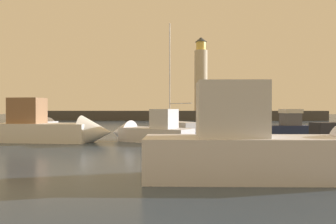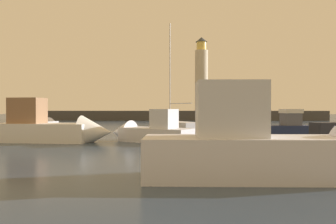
# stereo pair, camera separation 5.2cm
# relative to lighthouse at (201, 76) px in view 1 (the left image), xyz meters

# --- Properties ---
(ground_plane) EXTENTS (220.00, 220.00, 0.00)m
(ground_plane) POSITION_rel_lighthouse_xyz_m (-5.53, -33.28, -9.63)
(ground_plane) COLOR #2D3D51
(breakwater) EXTENTS (64.08, 4.11, 2.06)m
(breakwater) POSITION_rel_lighthouse_xyz_m (-5.53, 0.00, -8.59)
(breakwater) COLOR #423F3D
(breakwater) RESTS_ON ground_plane
(lighthouse) EXTENTS (2.80, 2.80, 15.97)m
(lighthouse) POSITION_rel_lighthouse_xyz_m (0.00, 0.00, 0.00)
(lighthouse) COLOR beige
(lighthouse) RESTS_ON breakwater
(motorboat_0) EXTENTS (9.17, 3.26, 3.82)m
(motorboat_0) POSITION_rel_lighthouse_xyz_m (-14.40, -44.80, -8.62)
(motorboat_0) COLOR white
(motorboat_0) RESTS_ON ground_plane
(motorboat_1) EXTENTS (7.16, 5.35, 2.92)m
(motorboat_1) POSITION_rel_lighthouse_xyz_m (-7.66, -44.21, -8.89)
(motorboat_1) COLOR silver
(motorboat_1) RESTS_ON ground_plane
(motorboat_3) EXTENTS (9.17, 2.43, 3.80)m
(motorboat_3) POSITION_rel_lighthouse_xyz_m (-1.69, -56.97, -8.55)
(motorboat_3) COLOR silver
(motorboat_3) RESTS_ON ground_plane
(motorboat_4) EXTENTS (6.02, 2.64, 2.81)m
(motorboat_4) POSITION_rel_lighthouse_xyz_m (3.91, -39.22, -8.86)
(motorboat_4) COLOR #1E284C
(motorboat_4) RESTS_ON ground_plane
(motorboat_5) EXTENTS (3.97, 7.64, 2.59)m
(motorboat_5) POSITION_rel_lighthouse_xyz_m (-19.47, -36.91, -8.87)
(motorboat_5) COLOR silver
(motorboat_5) RESTS_ON ground_plane
(sailboat_moored) EXTENTS (6.17, 7.87, 12.59)m
(sailboat_moored) POSITION_rel_lighthouse_xyz_m (-5.63, -31.94, -9.04)
(sailboat_moored) COLOR silver
(sailboat_moored) RESTS_ON ground_plane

